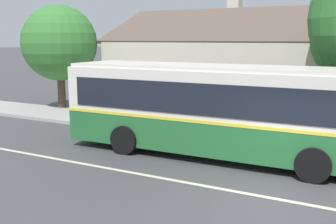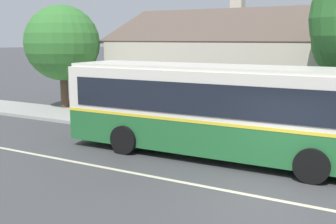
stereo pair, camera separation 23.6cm
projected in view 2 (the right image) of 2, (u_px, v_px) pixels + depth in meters
ground_plane at (267, 198)px, 10.52m from camera, size 300.00×300.00×0.00m
sidewalk_far at (315, 144)px, 15.63m from camera, size 60.00×3.00×0.15m
lane_divider_stripe at (267, 198)px, 10.52m from camera, size 60.00×0.16×0.01m
transit_bus at (218, 108)px, 13.99m from camera, size 10.81×2.91×3.07m
bench_by_building at (91, 108)px, 20.80m from camera, size 1.56×0.51×0.94m
street_tree_secondary at (61, 46)px, 22.96m from camera, size 4.10×4.10×5.75m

